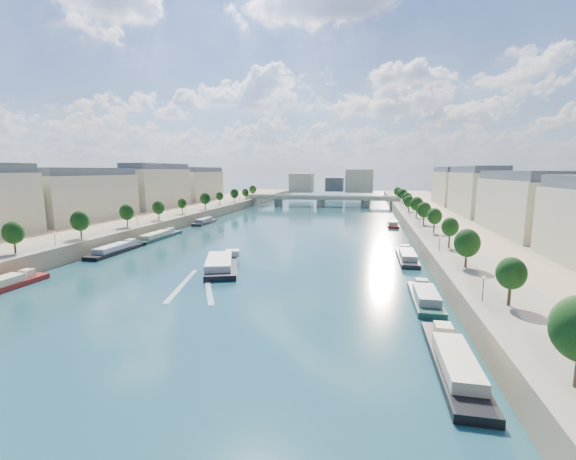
% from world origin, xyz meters
% --- Properties ---
extents(ground, '(700.00, 700.00, 0.00)m').
position_xyz_m(ground, '(0.00, 100.00, 0.00)').
color(ground, '#0D3139').
rests_on(ground, ground).
extents(quay_left, '(44.00, 520.00, 5.00)m').
position_xyz_m(quay_left, '(-72.00, 100.00, 2.50)').
color(quay_left, '#9E8460').
rests_on(quay_left, ground).
extents(quay_right, '(44.00, 520.00, 5.00)m').
position_xyz_m(quay_right, '(72.00, 100.00, 2.50)').
color(quay_right, '#9E8460').
rests_on(quay_right, ground).
extents(pave_left, '(14.00, 520.00, 0.10)m').
position_xyz_m(pave_left, '(-57.00, 100.00, 5.05)').
color(pave_left, gray).
rests_on(pave_left, quay_left).
extents(pave_right, '(14.00, 520.00, 0.10)m').
position_xyz_m(pave_right, '(57.00, 100.00, 5.05)').
color(pave_right, gray).
rests_on(pave_right, quay_right).
extents(trees_left, '(4.80, 268.80, 8.26)m').
position_xyz_m(trees_left, '(-55.00, 102.00, 10.48)').
color(trees_left, '#382B1E').
rests_on(trees_left, ground).
extents(trees_right, '(4.80, 268.80, 8.26)m').
position_xyz_m(trees_right, '(55.00, 110.00, 10.48)').
color(trees_right, '#382B1E').
rests_on(trees_right, ground).
extents(lamps_left, '(0.36, 200.36, 4.28)m').
position_xyz_m(lamps_left, '(-52.50, 90.00, 7.78)').
color(lamps_left, black).
rests_on(lamps_left, ground).
extents(lamps_right, '(0.36, 200.36, 4.28)m').
position_xyz_m(lamps_right, '(52.50, 105.00, 7.78)').
color(lamps_right, black).
rests_on(lamps_right, ground).
extents(buildings_left, '(16.00, 226.00, 23.20)m').
position_xyz_m(buildings_left, '(-85.00, 112.00, 16.45)').
color(buildings_left, beige).
rests_on(buildings_left, ground).
extents(buildings_right, '(16.00, 226.00, 23.20)m').
position_xyz_m(buildings_right, '(85.00, 112.00, 16.45)').
color(buildings_right, beige).
rests_on(buildings_right, ground).
extents(skyline, '(79.00, 42.00, 22.00)m').
position_xyz_m(skyline, '(3.19, 319.52, 14.66)').
color(skyline, beige).
rests_on(skyline, ground).
extents(bridge, '(112.00, 12.00, 8.15)m').
position_xyz_m(bridge, '(0.00, 219.82, 5.08)').
color(bridge, '#C1B79E').
rests_on(bridge, ground).
extents(tour_barge, '(16.44, 28.62, 3.77)m').
position_xyz_m(tour_barge, '(-4.97, 35.31, 1.04)').
color(tour_barge, black).
rests_on(tour_barge, ground).
extents(wake, '(15.95, 25.68, 0.04)m').
position_xyz_m(wake, '(-4.97, 18.71, 0.02)').
color(wake, silver).
rests_on(wake, ground).
extents(moored_barges_left, '(5.00, 156.95, 3.60)m').
position_xyz_m(moored_barges_left, '(-45.50, 44.72, 0.84)').
color(moored_barges_left, '#1D1B3C').
rests_on(moored_barges_left, ground).
extents(moored_barges_right, '(5.00, 158.63, 3.60)m').
position_xyz_m(moored_barges_right, '(45.50, 44.66, 0.84)').
color(moored_barges_right, black).
rests_on(moored_barges_right, ground).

